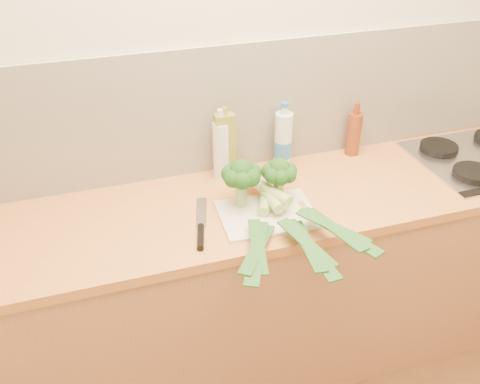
{
  "coord_description": "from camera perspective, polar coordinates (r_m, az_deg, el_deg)",
  "views": [
    {
      "loc": [
        -0.65,
        -0.45,
        2.07
      ],
      "look_at": [
        -0.15,
        1.1,
        1.02
      ],
      "focal_mm": 40.0,
      "sensor_mm": 36.0,
      "label": 1
    }
  ],
  "objects": [
    {
      "name": "chopping_board",
      "position": [
        2.03,
        2.95,
        -2.38
      ],
      "size": [
        0.37,
        0.28,
        0.01
      ],
      "primitive_type": "cube",
      "rotation": [
        0.0,
        0.0,
        -0.05
      ],
      "color": "beige",
      "rests_on": "counter"
    },
    {
      "name": "oil_tin",
      "position": [
        2.2,
        -1.62,
        4.98
      ],
      "size": [
        0.08,
        0.05,
        0.31
      ],
      "color": "olive",
      "rests_on": "counter"
    },
    {
      "name": "glass_bottle",
      "position": [
        2.21,
        -2.01,
        4.58
      ],
      "size": [
        0.07,
        0.07,
        0.31
      ],
      "color": "silver",
      "rests_on": "counter"
    },
    {
      "name": "counter",
      "position": [
        2.4,
        2.79,
        -9.64
      ],
      "size": [
        3.2,
        0.62,
        0.9
      ],
      "color": "#A56D44",
      "rests_on": "ground"
    },
    {
      "name": "amber_bottle",
      "position": [
        2.45,
        12.05,
        6.18
      ],
      "size": [
        0.06,
        0.06,
        0.25
      ],
      "color": "maroon",
      "rests_on": "counter"
    },
    {
      "name": "broccoli_right",
      "position": [
        2.05,
        4.22,
        2.11
      ],
      "size": [
        0.14,
        0.14,
        0.18
      ],
      "color": "#88A35F",
      "rests_on": "chopping_board"
    },
    {
      "name": "leek_mid",
      "position": [
        1.98,
        4.15,
        -1.78
      ],
      "size": [
        0.12,
        0.69,
        0.04
      ],
      "rotation": [
        0.0,
        0.0,
        0.06
      ],
      "color": "white",
      "rests_on": "chopping_board"
    },
    {
      "name": "leek_back",
      "position": [
        1.98,
        5.42,
        -1.13
      ],
      "size": [
        0.3,
        0.63,
        0.04
      ],
      "rotation": [
        0.0,
        0.0,
        0.4
      ],
      "color": "white",
      "rests_on": "chopping_board"
    },
    {
      "name": "broccoli_left",
      "position": [
        1.99,
        0.15,
        1.84
      ],
      "size": [
        0.15,
        0.15,
        0.2
      ],
      "color": "#88A35F",
      "rests_on": "chopping_board"
    },
    {
      "name": "leek_front",
      "position": [
        1.97,
        2.45,
        -2.42
      ],
      "size": [
        0.32,
        0.6,
        0.04
      ],
      "rotation": [
        0.0,
        0.0,
        -0.44
      ],
      "color": "white",
      "rests_on": "chopping_board"
    },
    {
      "name": "water_bottle",
      "position": [
        2.29,
        4.62,
        5.34
      ],
      "size": [
        0.08,
        0.08,
        0.28
      ],
      "color": "silver",
      "rests_on": "counter"
    },
    {
      "name": "chefs_knife",
      "position": [
        1.94,
        -4.2,
        -4.12
      ],
      "size": [
        0.12,
        0.33,
        0.02
      ],
      "rotation": [
        0.0,
        0.0,
        -0.26
      ],
      "color": "silver",
      "rests_on": "counter"
    },
    {
      "name": "room_shell",
      "position": [
        2.24,
        0.69,
        9.05
      ],
      "size": [
        3.5,
        3.5,
        3.5
      ],
      "color": "beige",
      "rests_on": "ground"
    }
  ]
}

